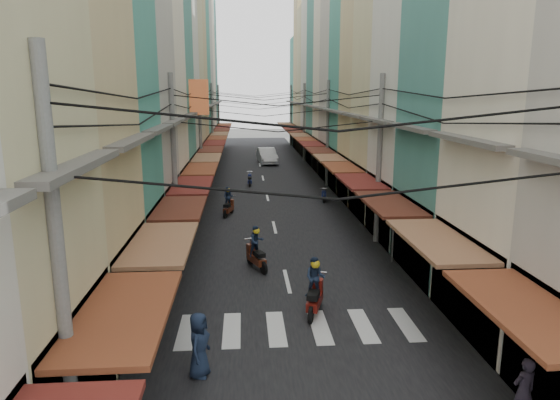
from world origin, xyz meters
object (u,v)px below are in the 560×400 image
white_car (267,163)px  market_umbrella (459,253)px  bicycle (419,261)px  traffic_sign (394,214)px

white_car → market_umbrella: (4.76, -35.98, 2.06)m
white_car → bicycle: 31.44m
white_car → traffic_sign: (3.99, -31.04, 2.20)m
white_car → bicycle: (5.27, -30.99, 0.00)m
bicycle → market_umbrella: 5.42m
bicycle → market_umbrella: (-0.51, -4.99, 2.06)m
market_umbrella → traffic_sign: size_ratio=0.78×
white_car → traffic_sign: bearing=-88.1°
market_umbrella → traffic_sign: traffic_sign is taller
white_car → traffic_sign: 31.37m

